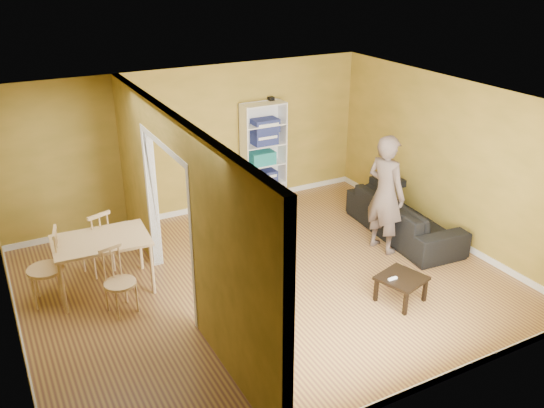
{
  "coord_description": "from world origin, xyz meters",
  "views": [
    {
      "loc": [
        -3.23,
        -6.28,
        4.33
      ],
      "look_at": [
        0.2,
        0.2,
        1.1
      ],
      "focal_mm": 38.0,
      "sensor_mm": 36.0,
      "label": 1
    }
  ],
  "objects_px": {
    "coffee_table": "(401,281)",
    "chair_near": "(120,281)",
    "sofa": "(404,211)",
    "bookshelf": "(262,154)",
    "chair_far": "(96,241)",
    "chair_left": "(45,267)",
    "dining_table": "(101,244)",
    "person": "(386,184)"
  },
  "relations": [
    {
      "from": "person",
      "to": "chair_near",
      "type": "bearing_deg",
      "value": 76.16
    },
    {
      "from": "person",
      "to": "dining_table",
      "type": "relative_size",
      "value": 1.75
    },
    {
      "from": "sofa",
      "to": "bookshelf",
      "type": "relative_size",
      "value": 1.19
    },
    {
      "from": "sofa",
      "to": "chair_left",
      "type": "distance_m",
      "value": 5.53
    },
    {
      "from": "chair_left",
      "to": "sofa",
      "type": "bearing_deg",
      "value": 95.24
    },
    {
      "from": "chair_near",
      "to": "chair_far",
      "type": "xyz_separation_m",
      "value": [
        -0.04,
        1.19,
        0.05
      ]
    },
    {
      "from": "dining_table",
      "to": "chair_left",
      "type": "relative_size",
      "value": 1.2
    },
    {
      "from": "coffee_table",
      "to": "dining_table",
      "type": "height_order",
      "value": "dining_table"
    },
    {
      "from": "person",
      "to": "chair_far",
      "type": "height_order",
      "value": "person"
    },
    {
      "from": "sofa",
      "to": "chair_near",
      "type": "bearing_deg",
      "value": 95.21
    },
    {
      "from": "coffee_table",
      "to": "chair_near",
      "type": "relative_size",
      "value": 0.62
    },
    {
      "from": "person",
      "to": "bookshelf",
      "type": "bearing_deg",
      "value": 6.42
    },
    {
      "from": "dining_table",
      "to": "chair_near",
      "type": "xyz_separation_m",
      "value": [
        0.06,
        -0.64,
        -0.26
      ]
    },
    {
      "from": "chair_near",
      "to": "bookshelf",
      "type": "bearing_deg",
      "value": 20.43
    },
    {
      "from": "sofa",
      "to": "chair_far",
      "type": "xyz_separation_m",
      "value": [
        -4.73,
        1.15,
        0.06
      ]
    },
    {
      "from": "sofa",
      "to": "chair_near",
      "type": "height_order",
      "value": "chair_near"
    },
    {
      "from": "dining_table",
      "to": "person",
      "type": "bearing_deg",
      "value": -11.33
    },
    {
      "from": "chair_left",
      "to": "chair_far",
      "type": "bearing_deg",
      "value": 135.2
    },
    {
      "from": "dining_table",
      "to": "chair_left",
      "type": "height_order",
      "value": "chair_left"
    },
    {
      "from": "person",
      "to": "chair_left",
      "type": "xyz_separation_m",
      "value": [
        -4.87,
        0.88,
        -0.57
      ]
    },
    {
      "from": "bookshelf",
      "to": "chair_near",
      "type": "relative_size",
      "value": 2.11
    },
    {
      "from": "coffee_table",
      "to": "bookshelf",
      "type": "bearing_deg",
      "value": 91.55
    },
    {
      "from": "person",
      "to": "coffee_table",
      "type": "bearing_deg",
      "value": 140.66
    },
    {
      "from": "person",
      "to": "chair_left",
      "type": "bearing_deg",
      "value": 68.65
    },
    {
      "from": "dining_table",
      "to": "coffee_table",
      "type": "bearing_deg",
      "value": -31.99
    },
    {
      "from": "sofa",
      "to": "chair_near",
      "type": "relative_size",
      "value": 2.52
    },
    {
      "from": "bookshelf",
      "to": "dining_table",
      "type": "xyz_separation_m",
      "value": [
        -3.32,
        -1.73,
        -0.24
      ]
    },
    {
      "from": "coffee_table",
      "to": "person",
      "type": "bearing_deg",
      "value": 61.79
    },
    {
      "from": "chair_left",
      "to": "chair_near",
      "type": "relative_size",
      "value": 1.17
    },
    {
      "from": "person",
      "to": "coffee_table",
      "type": "distance_m",
      "value": 1.68
    },
    {
      "from": "bookshelf",
      "to": "chair_left",
      "type": "distance_m",
      "value": 4.42
    },
    {
      "from": "sofa",
      "to": "dining_table",
      "type": "height_order",
      "value": "sofa"
    },
    {
      "from": "chair_near",
      "to": "sofa",
      "type": "bearing_deg",
      "value": -15.03
    },
    {
      "from": "coffee_table",
      "to": "dining_table",
      "type": "distance_m",
      "value": 4.06
    },
    {
      "from": "coffee_table",
      "to": "dining_table",
      "type": "xyz_separation_m",
      "value": [
        -3.43,
        2.14,
        0.39
      ]
    },
    {
      "from": "bookshelf",
      "to": "dining_table",
      "type": "distance_m",
      "value": 3.75
    },
    {
      "from": "bookshelf",
      "to": "coffee_table",
      "type": "bearing_deg",
      "value": -88.45
    },
    {
      "from": "sofa",
      "to": "chair_left",
      "type": "relative_size",
      "value": 2.16
    },
    {
      "from": "coffee_table",
      "to": "chair_far",
      "type": "height_order",
      "value": "chair_far"
    },
    {
      "from": "coffee_table",
      "to": "chair_near",
      "type": "height_order",
      "value": "chair_near"
    },
    {
      "from": "sofa",
      "to": "person",
      "type": "relative_size",
      "value": 1.03
    },
    {
      "from": "sofa",
      "to": "chair_far",
      "type": "height_order",
      "value": "chair_far"
    }
  ]
}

